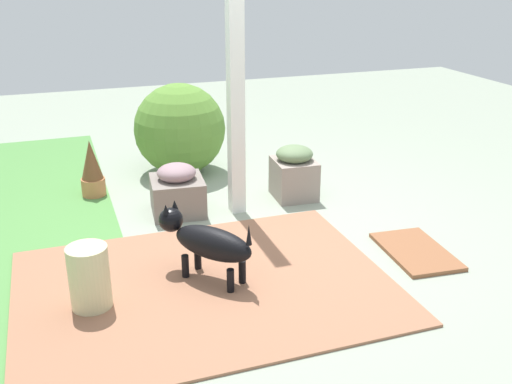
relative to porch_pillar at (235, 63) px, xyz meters
name	(u,v)px	position (x,y,z in m)	size (l,w,h in m)	color
ground_plane	(254,230)	(-0.42, -0.01, -1.25)	(12.00, 12.00, 0.00)	gray
brick_path	(205,286)	(-1.15, 0.59, -1.24)	(1.80, 2.40, 0.02)	#9B674B
porch_pillar	(235,63)	(0.00, 0.00, 0.00)	(0.12, 0.12, 2.49)	white
stone_planter_nearest	(294,173)	(0.13, -0.58, -1.01)	(0.41, 0.38, 0.48)	gray
stone_planter_mid	(177,191)	(0.13, 0.48, -1.05)	(0.48, 0.47, 0.43)	gray
round_shrub	(180,129)	(1.12, 0.23, -0.80)	(0.89, 0.89, 0.89)	#578633
terracotta_pot_spiky	(92,170)	(0.76, 1.12, -1.00)	(0.21, 0.21, 0.52)	#BC7348
dog	(206,241)	(-1.06, 0.54, -0.96)	(0.64, 0.56, 0.50)	black
ceramic_urn	(89,278)	(-1.17, 1.30, -1.04)	(0.25, 0.25, 0.42)	beige
doormat	(416,251)	(-1.19, -0.99, -1.23)	(0.69, 0.42, 0.03)	brown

